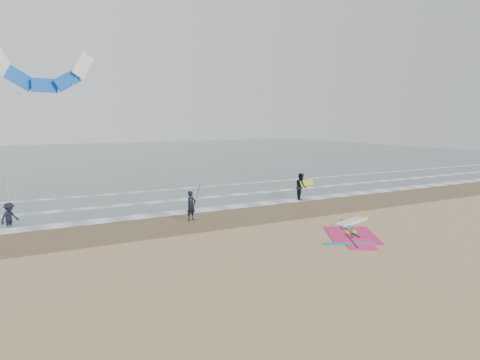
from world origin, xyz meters
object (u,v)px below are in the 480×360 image
windsurf_rig (353,231)px  person_standing (191,206)px  person_wading (9,211)px  surf_kite (44,74)px  person_walking (301,187)px

windsurf_rig → person_standing: (-6.05, 5.99, 0.77)m
person_standing → person_wading: person_standing is taller
windsurf_rig → person_wading: (-14.76, 9.32, 0.75)m
person_standing → surf_kite: (-6.42, 6.75, 7.25)m
windsurf_rig → surf_kite: size_ratio=0.62×
windsurf_rig → surf_kite: 19.55m
windsurf_rig → person_walking: bearing=71.0°
person_walking → person_wading: person_walking is taller
windsurf_rig → person_walking: 8.53m
person_standing → person_wading: (-8.71, 3.32, -0.03)m
person_walking → surf_kite: bearing=95.4°
person_wading → windsurf_rig: bearing=-72.3°
person_standing → surf_kite: size_ratio=0.19×
windsurf_rig → person_walking: person_walking is taller
person_standing → person_wading: 9.32m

